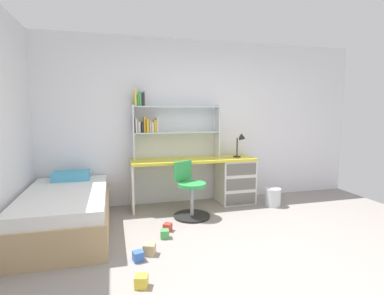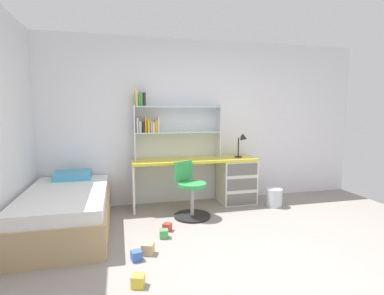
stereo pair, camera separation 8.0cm
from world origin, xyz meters
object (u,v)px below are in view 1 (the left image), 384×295
object	(u,v)px
toy_block_blue_2	(138,256)
toy_block_natural_4	(149,249)
bookshelf_hutch	(164,121)
bed_platform	(66,212)
toy_block_red_1	(168,227)
desk_lamp	(242,142)
toy_block_green_3	(165,234)
swivel_chair	(190,195)
toy_block_yellow_0	(141,282)
waste_bin	(273,197)
desk	(225,178)

from	to	relation	value
toy_block_blue_2	toy_block_natural_4	world-z (taller)	toy_block_natural_4
bookshelf_hutch	bed_platform	size ratio (longest dim) A/B	0.76
bookshelf_hutch	toy_block_red_1	bearing A→B (deg)	-97.87
desk_lamp	toy_block_green_3	bearing A→B (deg)	-143.81
swivel_chair	toy_block_green_3	world-z (taller)	swivel_chair
swivel_chair	toy_block_yellow_0	world-z (taller)	swivel_chair
waste_bin	toy_block_green_3	distance (m)	2.03
desk	toy_block_yellow_0	xyz separation A→B (m)	(-1.56, -2.05, -0.37)
swivel_chair	toy_block_natural_4	world-z (taller)	swivel_chair
waste_bin	desk_lamp	bearing A→B (deg)	143.94
toy_block_yellow_0	toy_block_red_1	world-z (taller)	toy_block_yellow_0
waste_bin	toy_block_blue_2	bearing A→B (deg)	-151.12
bed_platform	toy_block_blue_2	bearing A→B (deg)	-49.83
toy_block_red_1	toy_block_green_3	size ratio (longest dim) A/B	0.95
bed_platform	toy_block_yellow_0	xyz separation A→B (m)	(0.79, -1.42, -0.21)
waste_bin	toy_block_red_1	world-z (taller)	waste_bin
toy_block_blue_2	desk	bearing A→B (deg)	45.70
waste_bin	toy_block_red_1	xyz separation A→B (m)	(-1.80, -0.55, -0.09)
bookshelf_hutch	toy_block_natural_4	xyz separation A→B (m)	(-0.44, -1.62, -1.29)
desk	toy_block_yellow_0	distance (m)	2.60
toy_block_red_1	toy_block_green_3	world-z (taller)	toy_block_green_3
desk_lamp	bed_platform	distance (m)	2.78
desk	toy_block_blue_2	bearing A→B (deg)	-134.30
toy_block_blue_2	toy_block_red_1	bearing A→B (deg)	57.80
toy_block_red_1	bookshelf_hutch	bearing A→B (deg)	82.13
desk_lamp	swivel_chair	xyz separation A→B (m)	(-0.97, -0.44, -0.70)
bookshelf_hutch	toy_block_red_1	world-z (taller)	bookshelf_hutch
swivel_chair	waste_bin	xyz separation A→B (m)	(1.40, 0.13, -0.17)
desk	swivel_chair	size ratio (longest dim) A/B	2.49
bookshelf_hutch	bed_platform	bearing A→B (deg)	-150.58
bookshelf_hutch	toy_block_natural_4	distance (m)	2.11
waste_bin	desk	bearing A→B (deg)	152.76
swivel_chair	waste_bin	world-z (taller)	swivel_chair
desk_lamp	toy_block_natural_4	size ratio (longest dim) A/B	3.25
waste_bin	toy_block_natural_4	bearing A→B (deg)	-151.88
desk	bed_platform	world-z (taller)	desk
toy_block_red_1	toy_block_natural_4	distance (m)	0.64
desk	toy_block_red_1	bearing A→B (deg)	-140.97
bed_platform	waste_bin	xyz separation A→B (m)	(3.03, 0.28, -0.12)
desk_lamp	toy_block_red_1	xyz separation A→B (m)	(-1.38, -0.86, -0.96)
bookshelf_hutch	desk_lamp	bearing A→B (deg)	-8.51
bookshelf_hutch	swivel_chair	distance (m)	1.24
bed_platform	desk_lamp	bearing A→B (deg)	12.69
bed_platform	swivel_chair	bearing A→B (deg)	5.16
swivel_chair	toy_block_blue_2	bearing A→B (deg)	-127.25
swivel_chair	bookshelf_hutch	bearing A→B (deg)	112.88
toy_block_yellow_0	toy_block_red_1	bearing A→B (deg)	69.11
toy_block_green_3	toy_block_natural_4	distance (m)	0.43
swivel_chair	toy_block_blue_2	xyz separation A→B (m)	(-0.83, -1.10, -0.26)
bookshelf_hutch	toy_block_yellow_0	xyz separation A→B (m)	(-0.58, -2.19, -1.29)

